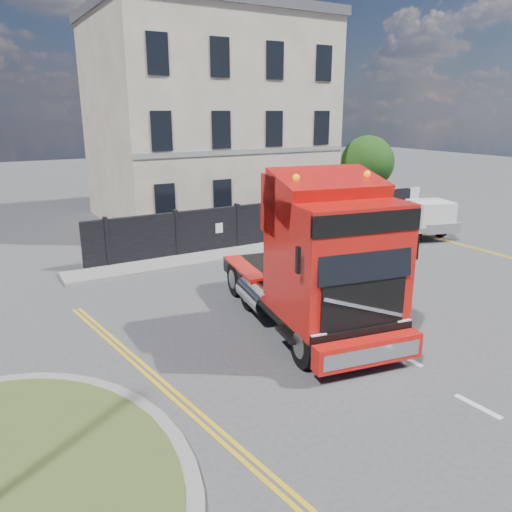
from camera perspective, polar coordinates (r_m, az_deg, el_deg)
ground at (r=14.21m, az=0.69°, el=-9.52°), size 120.00×120.00×0.00m
hoarding_fence at (r=24.46m, az=3.15°, el=3.99°), size 18.80×0.25×2.00m
georgian_building at (r=30.23m, az=-5.68°, el=15.38°), size 12.30×10.30×12.80m
tree at (r=31.32m, az=12.30°, el=10.13°), size 3.20×3.20×4.80m
pavement_far at (r=23.66m, az=3.18°, el=1.22°), size 20.00×1.60×0.12m
truck at (r=13.98m, az=7.45°, el=-1.09°), size 4.07×7.98×4.56m
flatbed_pickup at (r=26.57m, az=18.31°, el=4.26°), size 3.05×5.03×1.93m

